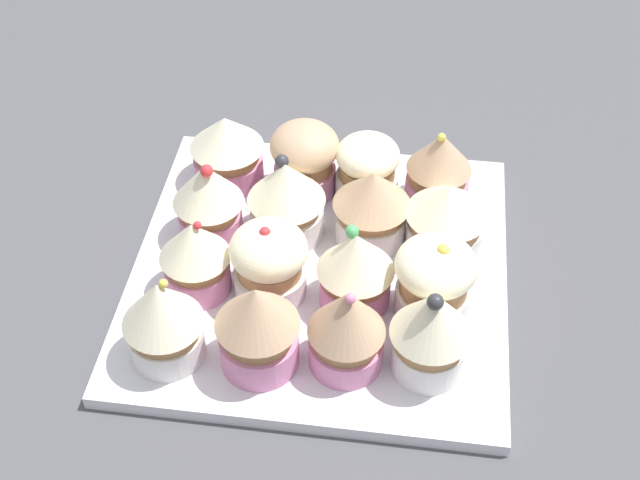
{
  "coord_description": "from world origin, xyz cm",
  "views": [
    {
      "loc": [
        6.41,
        -48.46,
        53.36
      ],
      "look_at": [
        0.0,
        0.0,
        4.2
      ],
      "focal_mm": 49.17,
      "sensor_mm": 36.0,
      "label": 1
    }
  ],
  "objects": [
    {
      "name": "cupcake_13",
      "position": [
        -2.55,
        9.18,
        4.77
      ],
      "size": [
        5.99,
        5.99,
        6.84
      ],
      "color": "pink",
      "rests_on": "baking_tray"
    },
    {
      "name": "cupcake_0",
      "position": [
        -9.96,
        -10.3,
        5.16
      ],
      "size": [
        5.94,
        5.94,
        7.83
      ],
      "color": "white",
      "rests_on": "baking_tray"
    },
    {
      "name": "cupcake_10",
      "position": [
        3.74,
        3.89,
        4.89
      ],
      "size": [
        6.41,
        6.41,
        7.05
      ],
      "color": "white",
      "rests_on": "baking_tray"
    },
    {
      "name": "cupcake_4",
      "position": [
        -9.24,
        -3.52,
        4.78
      ],
      "size": [
        5.55,
        5.55,
        7.12
      ],
      "color": "pink",
      "rests_on": "baking_tray"
    },
    {
      "name": "cupcake_5",
      "position": [
        -3.52,
        -3.18,
        4.62
      ],
      "size": [
        6.03,
        6.03,
        7.01
      ],
      "color": "white",
      "rests_on": "baking_tray"
    },
    {
      "name": "cupcake_15",
      "position": [
        9.0,
        9.14,
        4.91
      ],
      "size": [
        5.59,
        5.59,
        7.55
      ],
      "color": "pink",
      "rests_on": "baking_tray"
    },
    {
      "name": "ground_plane",
      "position": [
        0.0,
        0.0,
        -1.5
      ],
      "size": [
        180.0,
        180.0,
        3.0
      ],
      "primitive_type": "cube",
      "color": "#4C4C51"
    },
    {
      "name": "cupcake_14",
      "position": [
        2.93,
        8.81,
        4.42
      ],
      "size": [
        5.47,
        5.47,
        6.36
      ],
      "color": "white",
      "rests_on": "baking_tray"
    },
    {
      "name": "cupcake_1",
      "position": [
        -3.13,
        -10.09,
        5.27
      ],
      "size": [
        6.12,
        6.12,
        7.88
      ],
      "color": "pink",
      "rests_on": "baking_tray"
    },
    {
      "name": "cupcake_2",
      "position": [
        3.13,
        -9.3,
        5.05
      ],
      "size": [
        5.64,
        5.64,
        7.79
      ],
      "color": "pink",
      "rests_on": "baking_tray"
    },
    {
      "name": "cupcake_6",
      "position": [
        3.16,
        -3.26,
        4.92
      ],
      "size": [
        5.99,
        5.99,
        7.45
      ],
      "color": "pink",
      "rests_on": "baking_tray"
    },
    {
      "name": "cupcake_9",
      "position": [
        -3.24,
        3.58,
        5.05
      ],
      "size": [
        6.45,
        6.45,
        7.84
      ],
      "color": "white",
      "rests_on": "baking_tray"
    },
    {
      "name": "cupcake_12",
      "position": [
        -9.53,
        9.81,
        4.64
      ],
      "size": [
        6.5,
        6.5,
        6.69
      ],
      "color": "pink",
      "rests_on": "baking_tray"
    },
    {
      "name": "cupcake_11",
      "position": [
        9.82,
        3.44,
        4.74
      ],
      "size": [
        6.7,
        6.7,
        6.81
      ],
      "color": "white",
      "rests_on": "baking_tray"
    },
    {
      "name": "baking_tray",
      "position": [
        0.0,
        0.0,
        0.6
      ],
      "size": [
        30.22,
        30.22,
        1.2
      ],
      "color": "silver",
      "rests_on": "ground_plane"
    },
    {
      "name": "cupcake_8",
      "position": [
        -9.59,
        2.67,
        5.08
      ],
      "size": [
        5.84,
        5.84,
        7.7
      ],
      "color": "pink",
      "rests_on": "baking_tray"
    },
    {
      "name": "cupcake_7",
      "position": [
        9.13,
        -3.74,
        4.91
      ],
      "size": [
        6.18,
        6.18,
        7.41
      ],
      "color": "white",
      "rests_on": "baking_tray"
    },
    {
      "name": "cupcake_3",
      "position": [
        9.04,
        -9.08,
        5.45
      ],
      "size": [
        5.85,
        5.85,
        8.41
      ],
      "color": "white",
      "rests_on": "baking_tray"
    }
  ]
}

